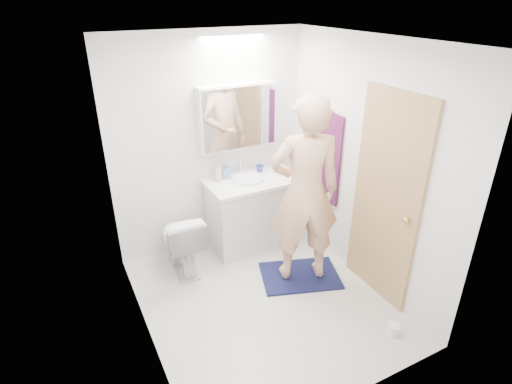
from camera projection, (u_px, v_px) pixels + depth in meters
floor at (263, 299)px, 4.05m from camera, size 2.50×2.50×0.00m
ceiling at (266, 40)px, 3.00m from camera, size 2.50×2.50×0.00m
wall_back at (210, 145)px, 4.52m from camera, size 2.50×0.00×2.50m
wall_front at (361, 267)px, 2.52m from camera, size 2.50×0.00×2.50m
wall_left at (134, 218)px, 3.07m from camera, size 0.00×2.50×2.50m
wall_right at (365, 166)px, 3.98m from camera, size 0.00×2.50×2.50m
vanity_cabinet at (249, 214)px, 4.79m from camera, size 0.90×0.55×0.78m
countertop at (249, 182)px, 4.61m from camera, size 0.95×0.58×0.04m
sink_basin at (248, 178)px, 4.61m from camera, size 0.36×0.36×0.03m
faucet at (241, 167)px, 4.74m from camera, size 0.02×0.02×0.16m
medicine_cabinet at (237, 117)px, 4.45m from camera, size 0.88×0.14×0.70m
mirror_panel at (240, 118)px, 4.39m from camera, size 0.84×0.01×0.66m
toilet at (180, 241)px, 4.35m from camera, size 0.41×0.69×0.70m
bath_rug at (300, 275)px, 4.36m from camera, size 0.94×0.78×0.02m
person at (305, 192)px, 3.93m from camera, size 0.80×0.65×1.90m
door at (386, 200)px, 3.78m from camera, size 0.04×0.80×2.00m
door_knob at (406, 220)px, 3.54m from camera, size 0.06×0.06×0.06m
towel at (328, 158)px, 4.45m from camera, size 0.02×0.42×1.00m
towel_hook at (331, 111)px, 4.22m from camera, size 0.07×0.02×0.02m
soap_bottle_a at (218, 172)px, 4.54m from camera, size 0.11×0.11×0.22m
soap_bottle_b at (227, 170)px, 4.62m from camera, size 0.11×0.11×0.18m
toothbrush_cup at (260, 169)px, 4.80m from camera, size 0.10×0.10×0.08m
toilet_paper_roll at (394, 330)px, 3.62m from camera, size 0.11×0.11×0.10m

